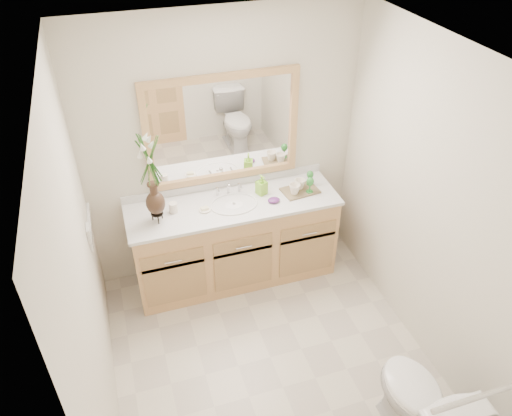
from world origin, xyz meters
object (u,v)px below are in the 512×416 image
object	(u,v)px
toilet	(419,405)
tray	(300,191)
flower_vase	(150,168)
soap_bottle	(262,186)
tumbler	(173,208)

from	to	relation	value
toilet	tray	distance (m)	1.99
flower_vase	tray	bearing A→B (deg)	2.07
flower_vase	soap_bottle	size ratio (longest dim) A/B	4.56
flower_vase	tumbler	distance (m)	0.49
toilet	tray	bearing A→B (deg)	-87.52
tumbler	soap_bottle	world-z (taller)	soap_bottle
toilet	flower_vase	xyz separation A→B (m)	(-1.36, 1.88, 0.97)
toilet	flower_vase	world-z (taller)	flower_vase
toilet	soap_bottle	bearing A→B (deg)	-78.11
toilet	tumbler	bearing A→B (deg)	-58.36
toilet	tray	size ratio (longest dim) A/B	2.37
tray	tumbler	bearing A→B (deg)	171.16
toilet	tumbler	xyz separation A→B (m)	(-1.21, 1.96, 0.51)
flower_vase	soap_bottle	xyz separation A→B (m)	(0.93, 0.12, -0.43)
toilet	flower_vase	bearing A→B (deg)	-54.27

